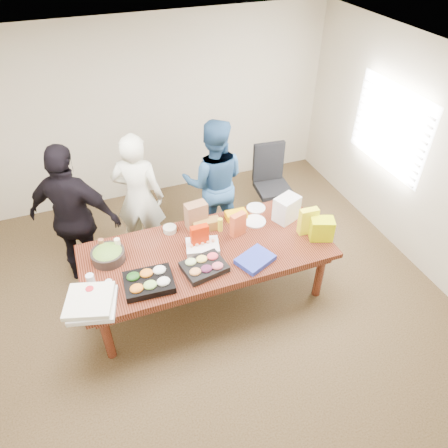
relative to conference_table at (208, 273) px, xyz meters
name	(u,v)px	position (x,y,z in m)	size (l,w,h in m)	color
floor	(208,295)	(0.00, 0.00, -0.39)	(5.50, 5.00, 0.02)	#47301E
ceiling	(201,75)	(0.00, 0.00, 2.33)	(5.50, 5.00, 0.02)	white
wall_back	(151,112)	(0.00, 2.50, 0.98)	(5.50, 0.04, 2.70)	beige
wall_front	(338,437)	(0.00, -2.50, 0.98)	(5.50, 0.04, 2.70)	beige
wall_right	(420,160)	(2.75, 0.00, 0.98)	(0.04, 5.00, 2.70)	beige
window_panel	(389,128)	(2.72, 0.60, 1.12)	(0.03, 1.40, 1.10)	white
window_blinds	(387,128)	(2.68, 0.60, 1.12)	(0.04, 1.36, 1.00)	beige
conference_table	(208,273)	(0.00, 0.00, 0.00)	(2.80, 1.20, 0.75)	#4C1C0F
office_chair	(273,186)	(1.41, 1.17, 0.17)	(0.55, 0.55, 1.09)	black
person_center	(139,197)	(-0.53, 1.10, 0.50)	(0.64, 0.42, 1.75)	white
person_right	(214,182)	(0.47, 1.08, 0.51)	(0.86, 0.67, 1.77)	#274E7C
person_left	(75,218)	(-1.32, 0.86, 0.56)	(1.10, 0.46, 1.87)	black
veggie_tray	(149,282)	(-0.73, -0.30, 0.41)	(0.49, 0.39, 0.08)	black
fruit_tray	(204,267)	(-0.13, -0.29, 0.41)	(0.44, 0.35, 0.07)	black
sheet_cake	(203,246)	(-0.04, 0.03, 0.41)	(0.37, 0.27, 0.06)	white
salad_bowl	(108,255)	(-1.06, 0.22, 0.43)	(0.37, 0.37, 0.12)	#2A2420
chip_bag_blue	(255,259)	(0.43, -0.37, 0.40)	(0.38, 0.29, 0.06)	#2334A6
chip_bag_red	(200,237)	(-0.06, 0.08, 0.52)	(0.20, 0.08, 0.29)	#C01F00
chip_bag_yellow	(308,221)	(1.20, -0.12, 0.54)	(0.22, 0.09, 0.33)	#FCF621
chip_bag_orange	(238,224)	(0.43, 0.13, 0.52)	(0.18, 0.08, 0.29)	#D0542A
mayo_jar	(198,220)	(0.05, 0.47, 0.44)	(0.09, 0.09, 0.13)	white
mustard_bottle	(220,225)	(0.26, 0.27, 0.46)	(0.06, 0.06, 0.17)	yellow
dressing_bottle	(102,246)	(-1.10, 0.37, 0.47)	(0.06, 0.06, 0.18)	brown
ranch_bottle	(118,246)	(-0.93, 0.30, 0.47)	(0.07, 0.07, 0.20)	#F1EBBD
banana_bunch	(236,215)	(0.52, 0.43, 0.42)	(0.26, 0.15, 0.09)	#EEA804
bread_loaf	(206,225)	(0.11, 0.35, 0.44)	(0.32, 0.14, 0.13)	olive
kraft_bag	(196,215)	(0.02, 0.44, 0.54)	(0.25, 0.14, 0.33)	#8B5F3E
red_cup	(90,292)	(-1.30, -0.25, 0.43)	(0.08, 0.08, 0.11)	red
clear_cup_a	(109,284)	(-1.11, -0.20, 0.42)	(0.07, 0.07, 0.10)	silver
clear_cup_b	(90,279)	(-1.28, -0.07, 0.43)	(0.09, 0.09, 0.12)	silver
pizza_box_lower	(93,305)	(-1.30, -0.40, 0.40)	(0.44, 0.44, 0.05)	white
pizza_box_upper	(89,301)	(-1.32, -0.38, 0.45)	(0.44, 0.44, 0.05)	white
plate_a	(255,221)	(0.71, 0.27, 0.38)	(0.27, 0.27, 0.02)	white
plate_b	(256,208)	(0.83, 0.52, 0.38)	(0.24, 0.24, 0.01)	white
dip_bowl_a	(204,227)	(0.08, 0.35, 0.41)	(0.16, 0.16, 0.06)	beige
dip_bowl_b	(170,229)	(-0.31, 0.46, 0.41)	(0.16, 0.16, 0.06)	beige
grocery_bag_white	(287,209)	(1.09, 0.19, 0.53)	(0.29, 0.21, 0.31)	white
grocery_bag_yellow	(322,229)	(1.30, -0.26, 0.51)	(0.26, 0.18, 0.26)	#CAD801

